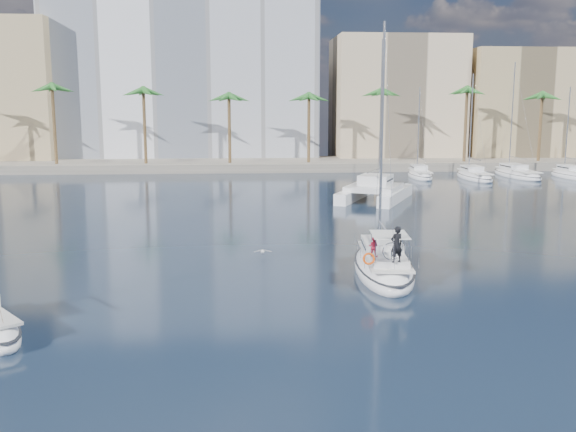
{
  "coord_description": "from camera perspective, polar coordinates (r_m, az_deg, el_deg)",
  "views": [
    {
      "loc": [
        -3.17,
        -34.46,
        9.35
      ],
      "look_at": [
        -0.54,
        1.5,
        3.08
      ],
      "focal_mm": 40.0,
      "sensor_mm": 36.0,
      "label": 1
    }
  ],
  "objects": [
    {
      "name": "palm_centre",
      "position": [
        91.52,
        -2.24,
        10.44
      ],
      "size": [
        3.6,
        3.6,
        12.3
      ],
      "color": "brown",
      "rests_on": "ground"
    },
    {
      "name": "seagull",
      "position": [
        39.98,
        -2.26,
        -3.15
      ],
      "size": [
        1.13,
        0.48,
        0.21
      ],
      "color": "silver",
      "rests_on": "ground"
    },
    {
      "name": "building_modern",
      "position": [
        107.92,
        -9.09,
        12.21
      ],
      "size": [
        42.0,
        16.0,
        28.0
      ],
      "primitive_type": "cube",
      "color": "white",
      "rests_on": "ground"
    },
    {
      "name": "building_beige",
      "position": [
        107.45,
        9.5,
        10.08
      ],
      "size": [
        20.0,
        14.0,
        20.0
      ],
      "primitive_type": "cube",
      "color": "#CBB391",
      "rests_on": "ground"
    },
    {
      "name": "moored_yacht_d",
      "position": [
        90.68,
        23.94,
        3.1
      ],
      "size": [
        3.52,
        9.55,
        11.9
      ],
      "primitive_type": null,
      "rotation": [
        0.0,
        0.0,
        0.09
      ],
      "color": "white",
      "rests_on": "ground"
    },
    {
      "name": "moored_yacht_a",
      "position": [
        85.21,
        11.63,
        3.36
      ],
      "size": [
        3.37,
        9.52,
        11.9
      ],
      "primitive_type": null,
      "rotation": [
        0.0,
        0.0,
        -0.07
      ],
      "color": "white",
      "rests_on": "ground"
    },
    {
      "name": "moored_yacht_c",
      "position": [
        89.62,
        19.67,
        3.3
      ],
      "size": [
        3.98,
        12.33,
        15.54
      ],
      "primitive_type": null,
      "rotation": [
        0.0,
        0.0,
        0.03
      ],
      "color": "white",
      "rests_on": "ground"
    },
    {
      "name": "building_tan_right",
      "position": [
        111.98,
        19.86,
        9.11
      ],
      "size": [
        18.0,
        12.0,
        18.0
      ],
      "primitive_type": "cube",
      "color": "tan",
      "rests_on": "ground"
    },
    {
      "name": "ground",
      "position": [
        35.85,
        1.04,
        -5.26
      ],
      "size": [
        160.0,
        160.0,
        0.0
      ],
      "primitive_type": "plane",
      "color": "black",
      "rests_on": "ground"
    },
    {
      "name": "main_sloop",
      "position": [
        36.37,
        8.48,
        -4.36
      ],
      "size": [
        4.03,
        10.11,
        14.65
      ],
      "rotation": [
        0.0,
        0.0,
        -0.09
      ],
      "color": "white",
      "rests_on": "ground"
    },
    {
      "name": "palm_right",
      "position": [
        98.73,
        18.21,
        9.92
      ],
      "size": [
        3.6,
        3.6,
        12.3
      ],
      "color": "brown",
      "rests_on": "ground"
    },
    {
      "name": "catamaran",
      "position": [
        64.25,
        7.74,
        2.4
      ],
      "size": [
        9.46,
        11.91,
        15.71
      ],
      "rotation": [
        0.0,
        0.0,
        -0.45
      ],
      "color": "white",
      "rests_on": "ground"
    },
    {
      "name": "moored_yacht_b",
      "position": [
        85.33,
        16.21,
        3.18
      ],
      "size": [
        3.32,
        10.83,
        13.72
      ],
      "primitive_type": null,
      "rotation": [
        0.0,
        0.0,
        -0.02
      ],
      "color": "white",
      "rests_on": "ground"
    },
    {
      "name": "quay",
      "position": [
        95.91,
        -2.29,
        4.62
      ],
      "size": [
        120.0,
        14.0,
        1.2
      ],
      "primitive_type": "cube",
      "color": "gray",
      "rests_on": "ground"
    },
    {
      "name": "palm_left",
      "position": [
        96.52,
        -23.17,
        9.64
      ],
      "size": [
        3.6,
        3.6,
        12.3
      ],
      "color": "brown",
      "rests_on": "ground"
    }
  ]
}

